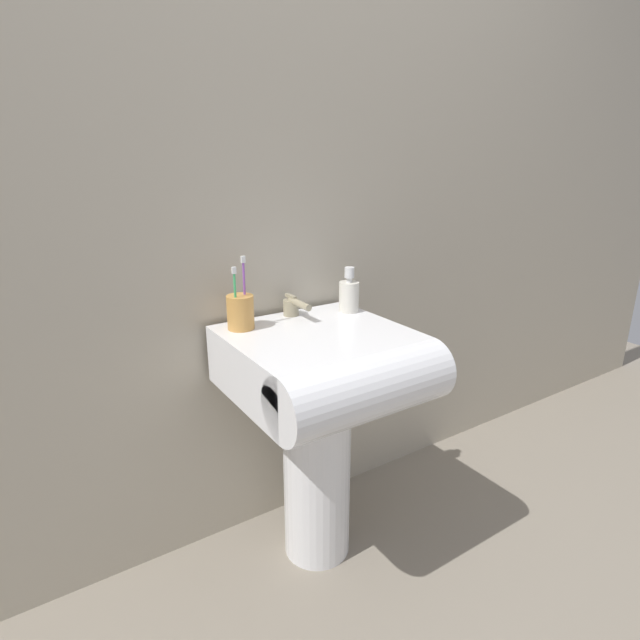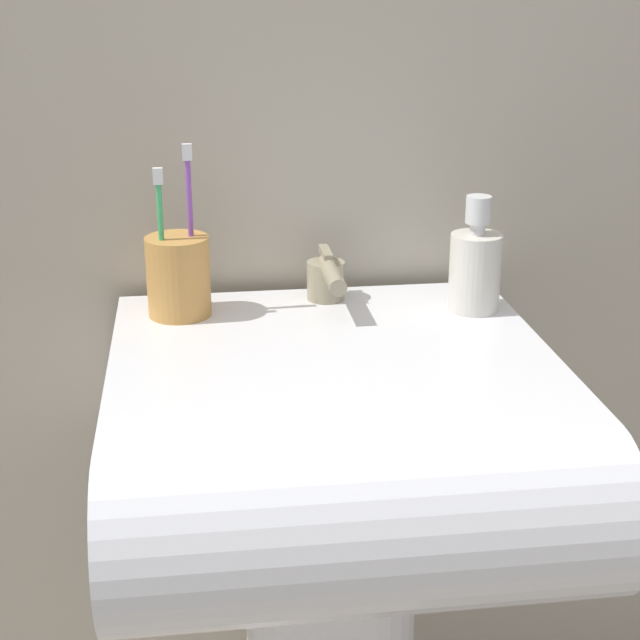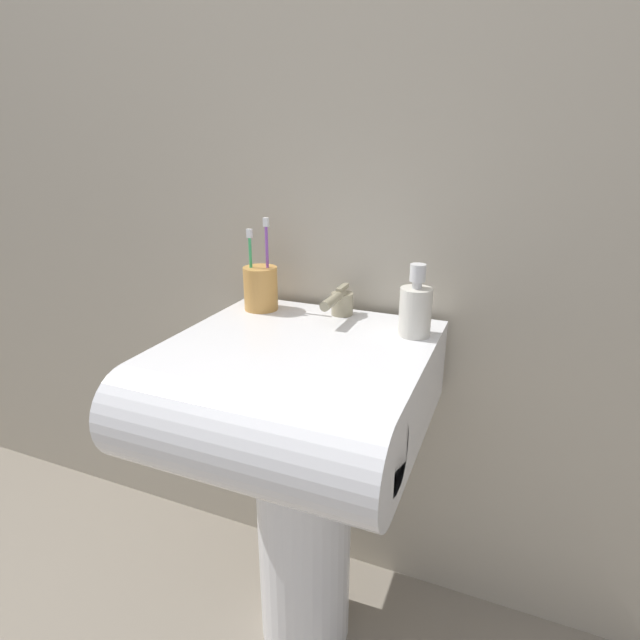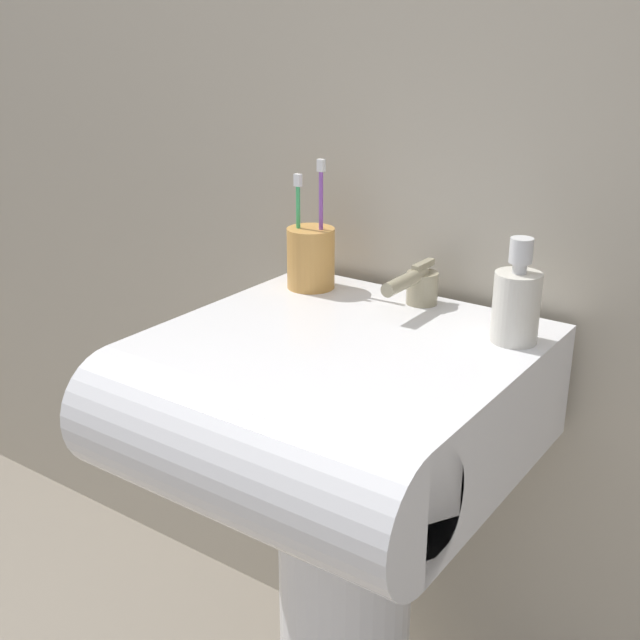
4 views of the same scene
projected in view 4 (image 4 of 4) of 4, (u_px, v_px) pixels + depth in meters
name	position (u px, v px, depth m)	size (l,w,h in m)	color
wall_back	(451.00, 26.00, 1.22)	(5.00, 0.05, 2.40)	#B7AD99
sink_pedestal	(345.00, 604.00, 1.33)	(0.22, 0.22, 0.60)	white
sink_basin	(323.00, 407.00, 1.14)	(0.51, 0.55, 0.18)	white
faucet	(418.00, 285.00, 1.26)	(0.05, 0.14, 0.07)	tan
toothbrush_cup	(311.00, 257.00, 1.35)	(0.08, 0.08, 0.22)	#D19347
soap_bottle	(516.00, 303.00, 1.12)	(0.07, 0.07, 0.15)	silver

